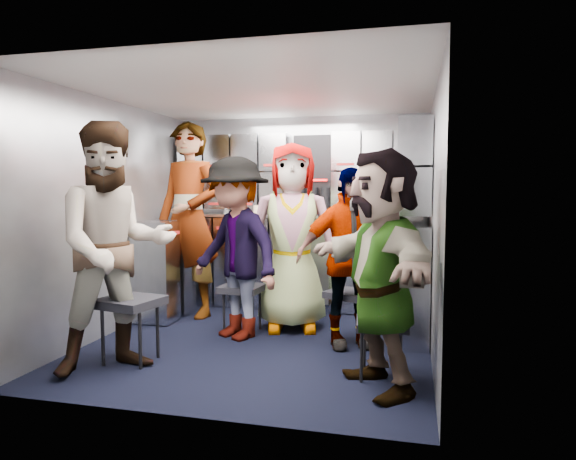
% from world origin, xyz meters
% --- Properties ---
extents(floor, '(3.00, 3.00, 0.00)m').
position_xyz_m(floor, '(0.00, 0.00, 0.00)').
color(floor, black).
rests_on(floor, ground).
extents(wall_back, '(2.80, 0.04, 2.10)m').
position_xyz_m(wall_back, '(0.00, 1.50, 1.05)').
color(wall_back, gray).
rests_on(wall_back, ground).
extents(wall_left, '(0.04, 3.00, 2.10)m').
position_xyz_m(wall_left, '(-1.40, 0.00, 1.05)').
color(wall_left, gray).
rests_on(wall_left, ground).
extents(wall_right, '(0.04, 3.00, 2.10)m').
position_xyz_m(wall_right, '(1.40, 0.00, 1.05)').
color(wall_right, gray).
rests_on(wall_right, ground).
extents(ceiling, '(2.80, 3.00, 0.02)m').
position_xyz_m(ceiling, '(0.00, 0.00, 2.10)').
color(ceiling, silver).
rests_on(ceiling, wall_back).
extents(cart_bank_back, '(2.68, 0.38, 0.99)m').
position_xyz_m(cart_bank_back, '(0.00, 1.29, 0.49)').
color(cart_bank_back, '#9398A2').
rests_on(cart_bank_back, ground).
extents(cart_bank_left, '(0.38, 0.76, 0.99)m').
position_xyz_m(cart_bank_left, '(-1.19, 0.56, 0.49)').
color(cart_bank_left, '#9398A2').
rests_on(cart_bank_left, ground).
extents(counter, '(2.68, 0.42, 0.03)m').
position_xyz_m(counter, '(0.00, 1.29, 1.01)').
color(counter, '#BBBDC2').
rests_on(counter, cart_bank_back).
extents(locker_bank_back, '(2.68, 0.28, 0.82)m').
position_xyz_m(locker_bank_back, '(0.00, 1.35, 1.49)').
color(locker_bank_back, '#9398A2').
rests_on(locker_bank_back, wall_back).
extents(locker_bank_right, '(0.28, 1.00, 0.82)m').
position_xyz_m(locker_bank_right, '(1.25, 0.70, 1.49)').
color(locker_bank_right, '#9398A2').
rests_on(locker_bank_right, wall_right).
extents(right_cabinet, '(0.28, 1.20, 1.00)m').
position_xyz_m(right_cabinet, '(1.25, 0.60, 0.50)').
color(right_cabinet, '#9398A2').
rests_on(right_cabinet, ground).
extents(coffee_niche, '(0.46, 0.16, 0.84)m').
position_xyz_m(coffee_niche, '(0.18, 1.41, 1.47)').
color(coffee_niche, black).
rests_on(coffee_niche, wall_back).
extents(red_latch_strip, '(2.60, 0.02, 0.03)m').
position_xyz_m(red_latch_strip, '(0.00, 1.09, 0.88)').
color(red_latch_strip, maroon).
rests_on(red_latch_strip, cart_bank_back).
extents(jump_seat_near_left, '(0.48, 0.47, 0.49)m').
position_xyz_m(jump_seat_near_left, '(-0.81, -0.73, 0.43)').
color(jump_seat_near_left, black).
rests_on(jump_seat_near_left, ground).
extents(jump_seat_mid_left, '(0.38, 0.37, 0.43)m').
position_xyz_m(jump_seat_mid_left, '(-0.26, 0.25, 0.38)').
color(jump_seat_mid_left, black).
rests_on(jump_seat_mid_left, ground).
extents(jump_seat_center, '(0.42, 0.40, 0.42)m').
position_xyz_m(jump_seat_center, '(0.16, 0.64, 0.37)').
color(jump_seat_center, black).
rests_on(jump_seat_center, ground).
extents(jump_seat_mid_right, '(0.46, 0.45, 0.43)m').
position_xyz_m(jump_seat_mid_right, '(0.73, 0.24, 0.38)').
color(jump_seat_mid_right, black).
rests_on(jump_seat_mid_right, ground).
extents(jump_seat_near_right, '(0.38, 0.36, 0.41)m').
position_xyz_m(jump_seat_near_right, '(1.05, -0.62, 0.36)').
color(jump_seat_near_right, black).
rests_on(jump_seat_near_right, ground).
extents(attendant_standing, '(0.80, 0.61, 1.98)m').
position_xyz_m(attendant_standing, '(-0.98, 0.70, 0.99)').
color(attendant_standing, black).
rests_on(attendant_standing, ground).
extents(attendant_arc_a, '(1.09, 1.08, 1.78)m').
position_xyz_m(attendant_arc_a, '(-0.81, -0.91, 0.89)').
color(attendant_arc_a, black).
rests_on(attendant_arc_a, ground).
extents(attendant_arc_b, '(1.18, 1.03, 1.58)m').
position_xyz_m(attendant_arc_b, '(-0.26, 0.07, 0.79)').
color(attendant_arc_b, black).
rests_on(attendant_arc_b, ground).
extents(attendant_arc_c, '(0.95, 0.74, 1.73)m').
position_xyz_m(attendant_arc_c, '(0.16, 0.46, 0.86)').
color(attendant_arc_c, black).
rests_on(attendant_arc_c, ground).
extents(attendant_arc_d, '(0.94, 0.67, 1.48)m').
position_xyz_m(attendant_arc_d, '(0.73, 0.06, 0.74)').
color(attendant_arc_d, black).
rests_on(attendant_arc_d, ground).
extents(attendant_arc_e, '(1.14, 1.49, 1.57)m').
position_xyz_m(attendant_arc_e, '(1.05, -0.80, 0.79)').
color(attendant_arc_e, black).
rests_on(attendant_arc_e, ground).
extents(bottle_left, '(0.07, 0.07, 0.24)m').
position_xyz_m(bottle_left, '(-0.77, 1.24, 1.15)').
color(bottle_left, white).
rests_on(bottle_left, counter).
extents(bottle_mid, '(0.07, 0.07, 0.27)m').
position_xyz_m(bottle_mid, '(0.01, 1.24, 1.16)').
color(bottle_mid, white).
rests_on(bottle_mid, counter).
extents(bottle_right, '(0.06, 0.06, 0.24)m').
position_xyz_m(bottle_right, '(0.72, 1.24, 1.15)').
color(bottle_right, white).
rests_on(bottle_right, counter).
extents(cup_left, '(0.08, 0.08, 0.09)m').
position_xyz_m(cup_left, '(-0.42, 1.23, 1.08)').
color(cup_left, beige).
rests_on(cup_left, counter).
extents(cup_right, '(0.09, 0.09, 0.09)m').
position_xyz_m(cup_right, '(0.83, 1.23, 1.08)').
color(cup_right, beige).
rests_on(cup_right, counter).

